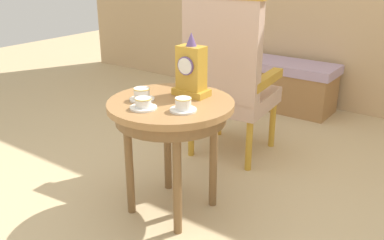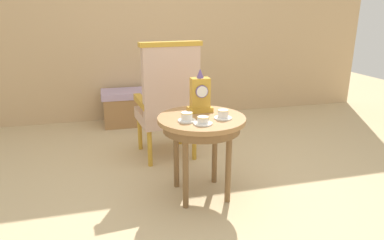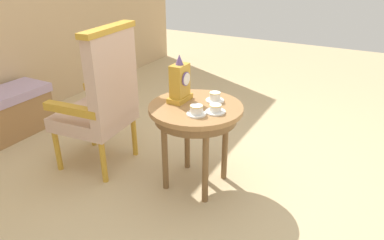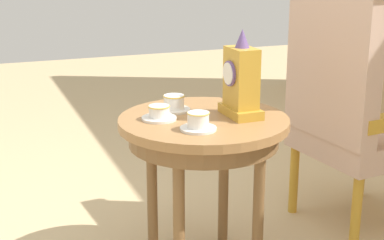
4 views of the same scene
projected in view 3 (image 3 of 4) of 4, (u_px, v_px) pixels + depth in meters
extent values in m
plane|color=tan|center=(199.00, 179.00, 2.75)|extent=(10.00, 10.00, 0.00)
cylinder|color=#9E7042|center=(196.00, 108.00, 2.45)|extent=(0.66, 0.66, 0.03)
cylinder|color=brown|center=(196.00, 115.00, 2.47)|extent=(0.58, 0.58, 0.07)
cylinder|color=brown|center=(187.00, 134.00, 2.78)|extent=(0.04, 0.04, 0.61)
cylinder|color=brown|center=(165.00, 153.00, 2.52)|extent=(0.04, 0.04, 0.61)
cylinder|color=brown|center=(205.00, 164.00, 2.38)|extent=(0.04, 0.04, 0.61)
cylinder|color=brown|center=(225.00, 144.00, 2.64)|extent=(0.04, 0.04, 0.61)
cylinder|color=white|center=(196.00, 114.00, 2.30)|extent=(0.13, 0.13, 0.01)
cylinder|color=white|center=(196.00, 109.00, 2.29)|extent=(0.08, 0.08, 0.06)
torus|color=gold|center=(196.00, 106.00, 2.28)|extent=(0.09, 0.09, 0.00)
cylinder|color=white|center=(215.00, 112.00, 2.33)|extent=(0.13, 0.13, 0.01)
cylinder|color=white|center=(215.00, 108.00, 2.32)|extent=(0.08, 0.08, 0.05)
torus|color=gold|center=(216.00, 105.00, 2.31)|extent=(0.08, 0.08, 0.00)
cylinder|color=white|center=(215.00, 100.00, 2.51)|extent=(0.13, 0.13, 0.01)
cylinder|color=white|center=(215.00, 96.00, 2.50)|extent=(0.08, 0.08, 0.06)
torus|color=gold|center=(215.00, 93.00, 2.49)|extent=(0.08, 0.08, 0.00)
cube|color=gold|center=(180.00, 98.00, 2.52)|extent=(0.19, 0.11, 0.04)
cube|color=gold|center=(180.00, 81.00, 2.46)|extent=(0.14, 0.09, 0.23)
cylinder|color=#664C8C|center=(186.00, 79.00, 2.43)|extent=(0.10, 0.01, 0.10)
cylinder|color=white|center=(187.00, 79.00, 2.43)|extent=(0.08, 0.00, 0.08)
cone|color=#664C8C|center=(179.00, 60.00, 2.39)|extent=(0.06, 0.06, 0.07)
cube|color=#CCA893|center=(94.00, 118.00, 2.82)|extent=(0.57, 0.57, 0.11)
cube|color=#CCA893|center=(113.00, 76.00, 2.58)|extent=(0.53, 0.14, 0.64)
cube|color=gold|center=(108.00, 29.00, 2.43)|extent=(0.57, 0.16, 0.04)
cube|color=gold|center=(109.00, 89.00, 2.94)|extent=(0.12, 0.47, 0.06)
cube|color=gold|center=(72.00, 110.00, 2.55)|extent=(0.12, 0.47, 0.06)
cylinder|color=gold|center=(92.00, 128.00, 3.17)|extent=(0.04, 0.04, 0.35)
cylinder|color=gold|center=(58.00, 150.00, 2.81)|extent=(0.04, 0.04, 0.35)
cylinder|color=gold|center=(134.00, 137.00, 3.02)|extent=(0.04, 0.04, 0.35)
cylinder|color=gold|center=(103.00, 162.00, 2.65)|extent=(0.04, 0.04, 0.35)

